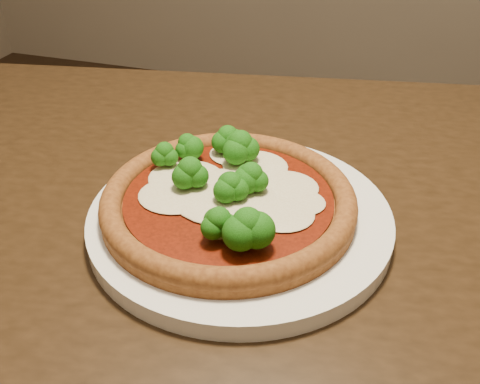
% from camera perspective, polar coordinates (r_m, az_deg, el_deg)
% --- Properties ---
extents(dining_table, '(1.42, 0.93, 0.75)m').
position_cam_1_polar(dining_table, '(0.64, 3.06, -8.31)').
color(dining_table, black).
rests_on(dining_table, floor).
extents(plate, '(0.30, 0.30, 0.02)m').
position_cam_1_polar(plate, '(0.54, 0.00, -2.75)').
color(plate, white).
rests_on(plate, dining_table).
extents(pizza, '(0.25, 0.25, 0.06)m').
position_cam_1_polar(pizza, '(0.53, -1.32, -0.29)').
color(pizza, brown).
rests_on(pizza, plate).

